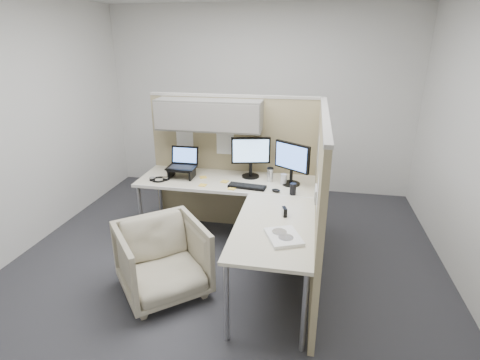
% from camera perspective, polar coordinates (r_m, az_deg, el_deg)
% --- Properties ---
extents(ground, '(4.50, 4.50, 0.00)m').
position_cam_1_polar(ground, '(4.06, -2.11, -12.45)').
color(ground, '#2D2C30').
rests_on(ground, ground).
extents(partition_back, '(2.00, 0.36, 1.63)m').
position_cam_1_polar(partition_back, '(4.40, -2.62, 5.92)').
color(partition_back, tan).
rests_on(partition_back, ground).
extents(partition_right, '(0.07, 2.03, 1.63)m').
position_cam_1_polar(partition_right, '(3.53, 11.86, -3.15)').
color(partition_right, tan).
rests_on(partition_right, ground).
extents(desk, '(2.00, 1.98, 0.73)m').
position_cam_1_polar(desk, '(3.82, 0.01, -2.96)').
color(desk, beige).
rests_on(desk, ground).
extents(office_chair, '(0.99, 0.99, 0.75)m').
position_cam_1_polar(office_chair, '(3.53, -11.75, -11.33)').
color(office_chair, '#B2AD8E').
rests_on(office_chair, ground).
extents(monitor_left, '(0.44, 0.20, 0.47)m').
position_cam_1_polar(monitor_left, '(4.22, 1.64, 3.98)').
color(monitor_left, black).
rests_on(monitor_left, desk).
extents(monitor_right, '(0.38, 0.28, 0.47)m').
position_cam_1_polar(monitor_right, '(4.03, 7.91, 2.98)').
color(monitor_right, black).
rests_on(monitor_right, desk).
extents(laptop_station, '(0.32, 0.27, 0.33)m').
position_cam_1_polar(laptop_station, '(4.32, -8.77, 2.11)').
color(laptop_station, black).
rests_on(laptop_station, desk).
extents(keyboard, '(0.41, 0.18, 0.02)m').
position_cam_1_polar(keyboard, '(4.00, 1.08, -1.00)').
color(keyboard, black).
rests_on(keyboard, desk).
extents(mouse, '(0.11, 0.09, 0.03)m').
position_cam_1_polar(mouse, '(3.90, 5.50, -1.59)').
color(mouse, black).
rests_on(mouse, desk).
extents(travel_mug, '(0.07, 0.07, 0.16)m').
position_cam_1_polar(travel_mug, '(4.16, 4.61, 0.84)').
color(travel_mug, silver).
rests_on(travel_mug, desk).
extents(soda_can_green, '(0.07, 0.07, 0.12)m').
position_cam_1_polar(soda_can_green, '(3.84, 8.08, -1.36)').
color(soda_can_green, black).
rests_on(soda_can_green, desk).
extents(soda_can_silver, '(0.07, 0.07, 0.12)m').
position_cam_1_polar(soda_can_silver, '(4.09, 6.66, 0.12)').
color(soda_can_silver, silver).
rests_on(soda_can_silver, desk).
extents(sticky_note_c, '(0.10, 0.10, 0.01)m').
position_cam_1_polar(sticky_note_c, '(4.31, -5.63, 0.43)').
color(sticky_note_c, yellow).
rests_on(sticky_note_c, desk).
extents(sticky_note_d, '(0.10, 0.10, 0.01)m').
position_cam_1_polar(sticky_note_d, '(4.16, -2.34, -0.24)').
color(sticky_note_d, yellow).
rests_on(sticky_note_d, desk).
extents(sticky_note_b, '(0.09, 0.09, 0.01)m').
position_cam_1_polar(sticky_note_b, '(3.97, -1.22, -1.29)').
color(sticky_note_b, yellow).
rests_on(sticky_note_b, desk).
extents(sticky_note_a, '(0.08, 0.08, 0.01)m').
position_cam_1_polar(sticky_note_a, '(4.07, -5.71, -0.78)').
color(sticky_note_a, yellow).
rests_on(sticky_note_a, desk).
extents(headphones, '(0.21, 0.20, 0.03)m').
position_cam_1_polar(headphones, '(4.29, -12.25, 0.11)').
color(headphones, black).
rests_on(headphones, desk).
extents(paper_stack, '(0.35, 0.38, 0.03)m').
position_cam_1_polar(paper_stack, '(3.02, 6.67, -8.61)').
color(paper_stack, white).
rests_on(paper_stack, desk).
extents(desk_clock, '(0.06, 0.09, 0.08)m').
position_cam_1_polar(desk_clock, '(3.38, 6.77, -4.83)').
color(desk_clock, black).
rests_on(desk_clock, desk).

